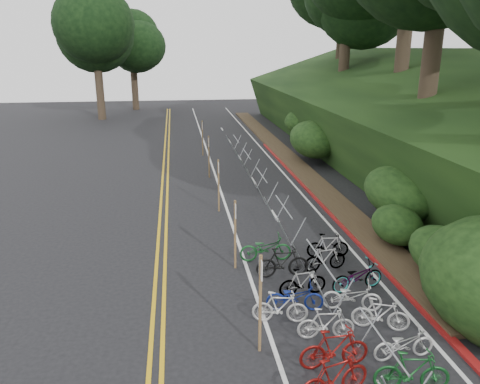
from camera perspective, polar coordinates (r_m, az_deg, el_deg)
name	(u,v)px	position (r m, az deg, el deg)	size (l,w,h in m)	color
ground	(237,359)	(12.33, -0.34, -19.72)	(120.00, 120.00, 0.00)	black
road_markings	(222,218)	(21.29, -2.26, -3.13)	(7.47, 80.00, 0.01)	gold
red_curb	(317,199)	(24.02, 9.39, -0.84)	(0.25, 28.00, 0.10)	maroon
embankment	(395,125)	(32.50, 18.35, 7.81)	(14.30, 48.14, 9.11)	black
bike_rack_front	(381,349)	(11.72, 16.78, -17.90)	(1.12, 2.61, 1.13)	#9A9EA6
bike_racks_rest	(261,180)	(24.08, 2.63, 1.42)	(1.14, 23.00, 1.17)	#9A9EA6
signpost_near	(260,298)	(11.80, 2.49, -12.75)	(0.08, 0.40, 2.67)	brown
signposts_rest	(213,166)	(24.58, -3.29, 3.13)	(0.08, 18.40, 2.50)	brown
bike_front	(280,307)	(13.48, 4.90, -13.81)	(1.58, 0.45, 0.95)	beige
bike_valet	(335,305)	(13.77, 11.50, -13.36)	(3.33, 10.34, 1.08)	slate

